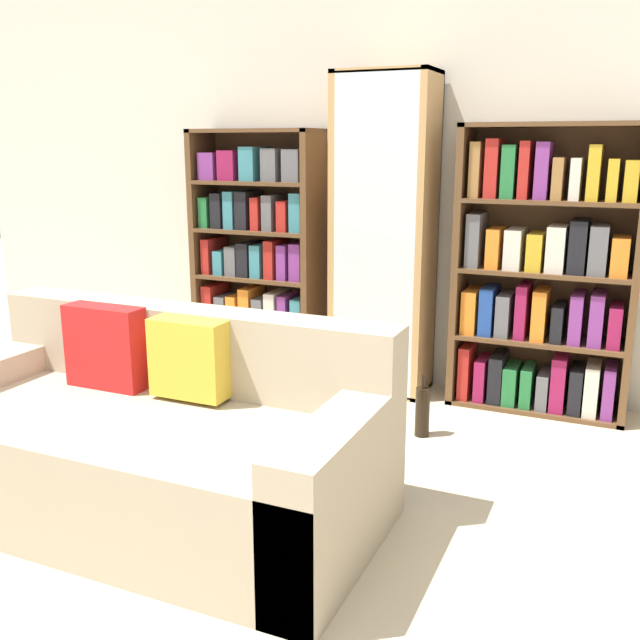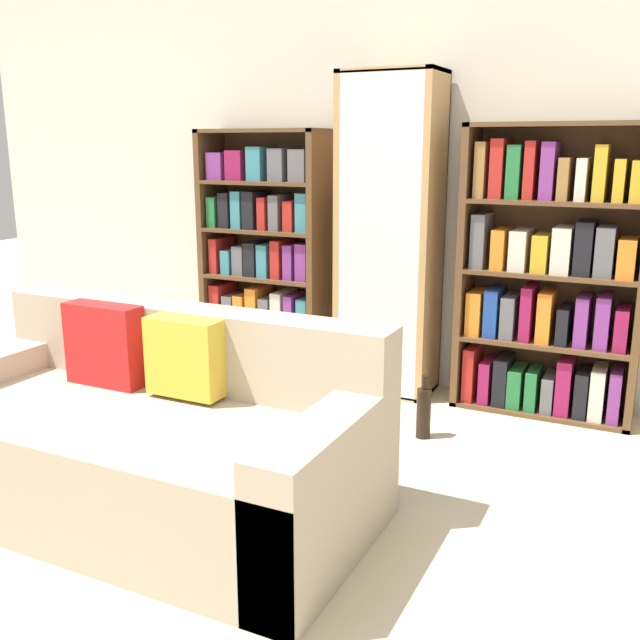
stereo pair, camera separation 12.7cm
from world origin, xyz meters
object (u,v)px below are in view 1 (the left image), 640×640
at_px(bookshelf_left, 258,258).
at_px(bookshelf_right, 543,279).
at_px(couch, 151,444).
at_px(display_cabinet, 384,238).
at_px(wine_bottle, 422,411).

xyz_separation_m(bookshelf_left, bookshelf_right, (1.79, 0.00, -0.00)).
xyz_separation_m(couch, display_cabinet, (0.36, 1.84, 0.64)).
bearing_deg(bookshelf_right, display_cabinet, -178.94).
bearing_deg(display_cabinet, bookshelf_right, 1.06).
height_order(couch, bookshelf_left, bookshelf_left).
bearing_deg(bookshelf_left, display_cabinet, -1.11).
bearing_deg(couch, wine_bottle, 56.16).
bearing_deg(bookshelf_left, bookshelf_right, 0.01).
bearing_deg(couch, display_cabinet, 78.99).
bearing_deg(bookshelf_left, wine_bottle, -26.65).
distance_m(bookshelf_left, bookshelf_right, 1.79).
xyz_separation_m(bookshelf_right, wine_bottle, (-0.48, -0.66, -0.62)).
bearing_deg(wine_bottle, couch, -123.84).
bearing_deg(wine_bottle, bookshelf_left, 153.35).
height_order(couch, wine_bottle, couch).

